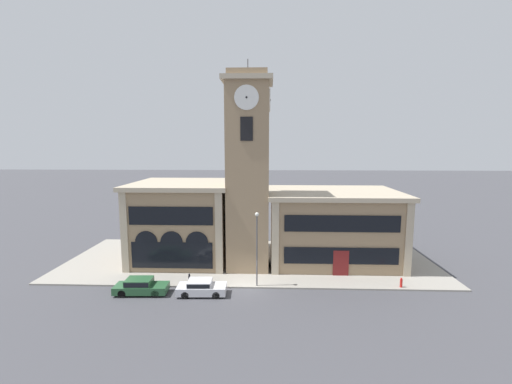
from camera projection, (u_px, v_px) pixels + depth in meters
name	position (u px, v px, depth m)	size (l,w,h in m)	color
ground_plane	(245.00, 289.00, 30.47)	(300.00, 300.00, 0.00)	#424247
sidewalk_kerb	(250.00, 260.00, 37.87)	(39.57, 14.96, 0.15)	gray
clock_tower	(248.00, 173.00, 34.31)	(4.86, 4.86, 20.91)	#937A5B
town_hall_left_wing	(184.00, 221.00, 38.09)	(10.71, 10.51, 8.66)	#937A5B
town_hall_right_wing	(332.00, 226.00, 37.56)	(14.10, 10.51, 7.78)	#937A5B
parked_car_near	(141.00, 286.00, 29.32)	(4.55, 1.92, 1.35)	#285633
parked_car_mid	(201.00, 287.00, 29.13)	(4.21, 1.97, 1.30)	silver
street_lamp	(257.00, 239.00, 30.19)	(0.36, 0.36, 6.71)	#4C4C51
bollard	(189.00, 279.00, 30.85)	(0.18, 0.18, 1.06)	black
fire_hydrant	(401.00, 283.00, 30.37)	(0.22, 0.22, 0.87)	red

